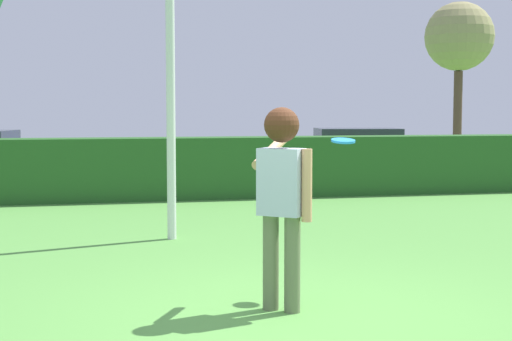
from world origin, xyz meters
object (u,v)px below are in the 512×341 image
Objects in this scene: person at (282,185)px; maple_tree at (459,38)px; parked_car_green at (357,149)px; frisbee at (343,141)px.

maple_tree reaches higher than person.
person is 0.33× the size of maple_tree.
parked_car_green is 0.82× the size of maple_tree.
maple_tree is at bearing 58.32° from person.
maple_tree is (5.13, 4.13, 3.48)m from parked_car_green.
parked_car_green is at bearing -141.13° from maple_tree.
frisbee is (0.75, 0.56, 0.35)m from person.
maple_tree is (10.70, 17.34, 3.07)m from person.
frisbee is at bearing -120.68° from maple_tree.
maple_tree reaches higher than frisbee.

